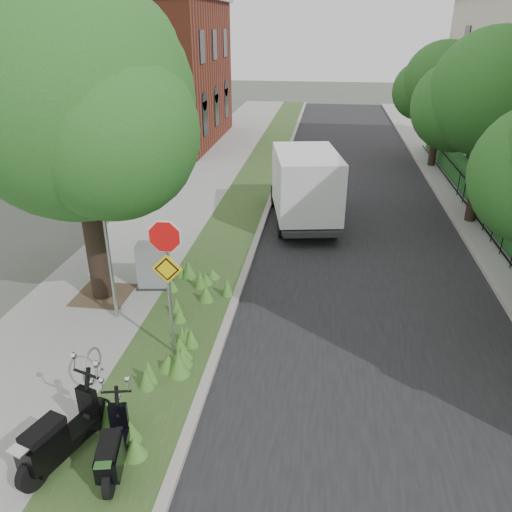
{
  "coord_description": "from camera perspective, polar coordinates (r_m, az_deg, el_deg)",
  "views": [
    {
      "loc": [
        1.62,
        -8.08,
        6.63
      ],
      "look_at": [
        0.03,
        3.28,
        1.3
      ],
      "focal_mm": 35.0,
      "sensor_mm": 36.0,
      "label": 1
    }
  ],
  "objects": [
    {
      "name": "kerb_near",
      "position": [
        19.35,
        1.22,
        5.08
      ],
      "size": [
        0.2,
        60.0,
        0.13
      ],
      "primitive_type": "cube",
      "color": "#9E9991",
      "rests_on": "ground"
    },
    {
      "name": "sign_assembly",
      "position": [
        10.14,
        -10.17,
        -0.63
      ],
      "size": [
        0.94,
        0.08,
        3.22
      ],
      "color": "#A5A8AD",
      "rests_on": "ground"
    },
    {
      "name": "verge",
      "position": [
        19.49,
        -1.71,
        5.2
      ],
      "size": [
        2.0,
        60.0,
        0.12
      ],
      "primitive_type": "cube",
      "color": "#2D4B20",
      "rests_on": "ground"
    },
    {
      "name": "street_tree_main",
      "position": [
        12.48,
        -20.03,
        15.06
      ],
      "size": [
        6.21,
        5.54,
        7.66
      ],
      "color": "black",
      "rests_on": "ground"
    },
    {
      "name": "footpath_far",
      "position": [
        20.33,
        26.41,
        3.38
      ],
      "size": [
        3.2,
        60.0,
        0.12
      ],
      "primitive_type": "cube",
      "color": "gray",
      "rests_on": "ground"
    },
    {
      "name": "brick_building",
      "position": [
        32.16,
        -13.07,
        20.01
      ],
      "size": [
        9.4,
        10.4,
        8.3
      ],
      "color": "maroon",
      "rests_on": "ground"
    },
    {
      "name": "hedge_far",
      "position": [
        20.05,
        25.92,
        5.07
      ],
      "size": [
        1.0,
        24.0,
        1.1
      ],
      "primitive_type": "cube",
      "color": "#1C4F1F",
      "rests_on": "footpath_far"
    },
    {
      "name": "far_tree_b",
      "position": [
        19.03,
        25.16,
        15.86
      ],
      "size": [
        4.83,
        4.31,
        6.56
      ],
      "color": "black",
      "rests_on": "ground"
    },
    {
      "name": "scooter_far",
      "position": [
        8.72,
        -16.06,
        -20.93
      ],
      "size": [
        0.57,
        1.66,
        0.8
      ],
      "color": "black",
      "rests_on": "ground"
    },
    {
      "name": "far_tree_c",
      "position": [
        26.8,
        20.41,
        17.73
      ],
      "size": [
        4.37,
        3.89,
        5.93
      ],
      "color": "black",
      "rests_on": "ground"
    },
    {
      "name": "sidewalk_near",
      "position": [
        20.12,
        -9.49,
        5.5
      ],
      "size": [
        3.5,
        60.0,
        0.12
      ],
      "primitive_type": "cube",
      "color": "gray",
      "rests_on": "ground"
    },
    {
      "name": "box_truck",
      "position": [
        18.09,
        5.51,
        8.33
      ],
      "size": [
        2.86,
        5.36,
        2.3
      ],
      "color": "#262628",
      "rests_on": "ground"
    },
    {
      "name": "ground",
      "position": [
        10.58,
        -2.7,
        -13.93
      ],
      "size": [
        120.0,
        120.0,
        0.0
      ],
      "primitive_type": "plane",
      "color": "#4C5147",
      "rests_on": "ground"
    },
    {
      "name": "road",
      "position": [
        19.31,
        11.62,
        4.32
      ],
      "size": [
        7.0,
        60.0,
        0.01
      ],
      "primitive_type": "cube",
      "color": "black",
      "rests_on": "ground"
    },
    {
      "name": "fence_far",
      "position": [
        19.84,
        24.0,
        5.24
      ],
      "size": [
        0.04,
        24.0,
        1.0
      ],
      "color": "black",
      "rests_on": "ground"
    },
    {
      "name": "bike_hoop",
      "position": [
        10.6,
        -18.22,
        -11.92
      ],
      "size": [
        0.06,
        0.78,
        0.77
      ],
      "color": "#A5A8AD",
      "rests_on": "ground"
    },
    {
      "name": "bare_post",
      "position": [
        11.89,
        -16.64,
        1.51
      ],
      "size": [
        0.08,
        0.08,
        4.0
      ],
      "color": "#A5A8AD",
      "rests_on": "ground"
    },
    {
      "name": "scooter_near",
      "position": [
        9.07,
        -21.91,
        -19.21
      ],
      "size": [
        0.81,
        1.93,
        0.95
      ],
      "color": "black",
      "rests_on": "ground"
    },
    {
      "name": "utility_cabinet",
      "position": [
        13.74,
        -11.64,
        -1.15
      ],
      "size": [
        1.01,
        0.75,
        1.24
      ],
      "color": "#262628",
      "rests_on": "ground"
    },
    {
      "name": "kerb_far",
      "position": [
        19.85,
        21.76,
        3.77
      ],
      "size": [
        0.2,
        60.0,
        0.13
      ],
      "primitive_type": "cube",
      "color": "#9E9991",
      "rests_on": "ground"
    }
  ]
}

